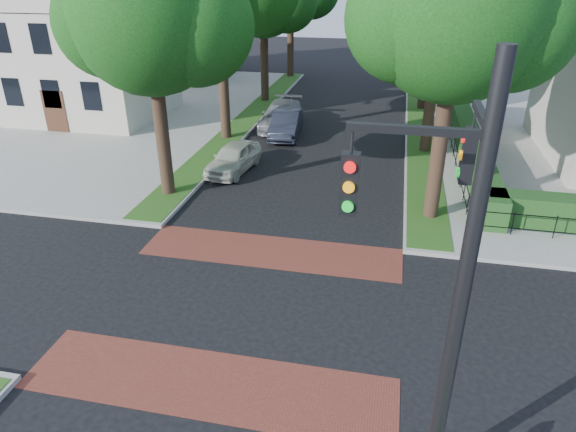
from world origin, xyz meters
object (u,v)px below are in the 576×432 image
object	(u,v)px
parked_car_front	(233,158)
parked_car_middle	(286,124)
traffic_signal	(451,265)
parked_car_rear	(281,115)

from	to	relation	value
parked_car_front	parked_car_middle	distance (m)	6.09
traffic_signal	parked_car_rear	bearing A→B (deg)	109.31
traffic_signal	parked_car_rear	size ratio (longest dim) A/B	1.56
parked_car_middle	parked_car_rear	xyz separation A→B (m)	(-0.68, 1.74, 0.02)
parked_car_front	parked_car_middle	world-z (taller)	parked_car_middle
parked_car_front	parked_car_middle	size ratio (longest dim) A/B	0.91
traffic_signal	parked_car_middle	bearing A→B (deg)	109.13
parked_car_front	parked_car_rear	xyz separation A→B (m)	(0.62, 7.69, 0.07)
traffic_signal	parked_car_middle	world-z (taller)	traffic_signal
parked_car_front	parked_car_rear	bearing A→B (deg)	93.05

